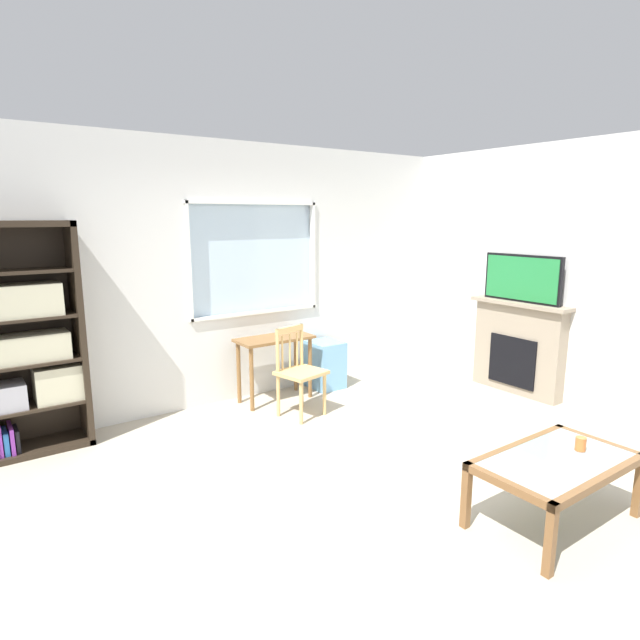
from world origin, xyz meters
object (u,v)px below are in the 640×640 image
object	(u,v)px
wooden_chair	(299,371)
sippy_cup	(581,444)
tv	(522,278)
bookshelf	(24,347)
desk_under_window	(275,350)
plastic_drawer_unit	(325,364)
coffee_table	(556,467)
fireplace	(518,347)

from	to	relation	value
wooden_chair	sippy_cup	xyz separation A→B (m)	(0.56, -2.59, 0.03)
wooden_chair	tv	distance (m)	2.68
bookshelf	sippy_cup	distance (m)	4.34
desk_under_window	plastic_drawer_unit	size ratio (longest dim) A/B	1.51
coffee_table	desk_under_window	bearing A→B (deg)	95.54
plastic_drawer_unit	tv	size ratio (longest dim) A/B	0.59
wooden_chair	fireplace	world-z (taller)	fireplace
fireplace	sippy_cup	size ratio (longest dim) A/B	12.89
desk_under_window	tv	size ratio (longest dim) A/B	0.89
wooden_chair	fireplace	xyz separation A→B (m)	(2.41, -0.84, 0.07)
desk_under_window	tv	bearing A→B (deg)	-29.77
desk_under_window	sippy_cup	xyz separation A→B (m)	(0.54, -3.10, -0.08)
wooden_chair	bookshelf	bearing A→B (deg)	164.90
plastic_drawer_unit	coffee_table	world-z (taller)	plastic_drawer_unit
plastic_drawer_unit	fireplace	xyz separation A→B (m)	(1.68, -1.41, 0.25)
plastic_drawer_unit	tv	xyz separation A→B (m)	(1.66, -1.41, 1.04)
fireplace	tv	xyz separation A→B (m)	(-0.02, 0.00, 0.78)
fireplace	tv	distance (m)	0.78
wooden_chair	fireplace	distance (m)	2.56
bookshelf	fireplace	size ratio (longest dim) A/B	1.68
wooden_chair	plastic_drawer_unit	distance (m)	0.94
bookshelf	sippy_cup	xyz separation A→B (m)	(2.88, -3.21, -0.42)
coffee_table	sippy_cup	distance (m)	0.26
bookshelf	tv	world-z (taller)	bookshelf
desk_under_window	bookshelf	bearing A→B (deg)	177.30
bookshelf	fireplace	world-z (taller)	bookshelf
sippy_cup	plastic_drawer_unit	bearing A→B (deg)	86.94
plastic_drawer_unit	fireplace	distance (m)	2.21
bookshelf	tv	bearing A→B (deg)	-17.29
wooden_chair	coffee_table	distance (m)	2.59
wooden_chair	plastic_drawer_unit	bearing A→B (deg)	37.62
bookshelf	desk_under_window	distance (m)	2.37
fireplace	sippy_cup	world-z (taller)	fireplace
plastic_drawer_unit	tv	world-z (taller)	tv
coffee_table	sippy_cup	size ratio (longest dim) A/B	12.13
sippy_cup	bookshelf	bearing A→B (deg)	131.88
coffee_table	tv	bearing A→B (deg)	39.79
tv	coffee_table	xyz separation A→B (m)	(-2.07, -1.73, -0.93)
desk_under_window	plastic_drawer_unit	xyz separation A→B (m)	(0.71, 0.05, -0.29)
wooden_chair	sippy_cup	world-z (taller)	wooden_chair
plastic_drawer_unit	coffee_table	bearing A→B (deg)	-97.45
desk_under_window	coffee_table	distance (m)	3.10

